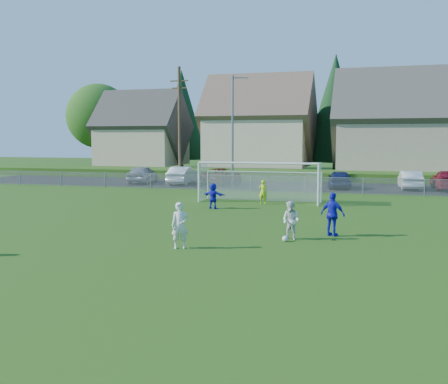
{
  "coord_description": "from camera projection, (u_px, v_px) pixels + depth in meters",
  "views": [
    {
      "loc": [
        6.8,
        -15.43,
        3.88
      ],
      "look_at": [
        0.0,
        8.0,
        1.4
      ],
      "focal_mm": 42.0,
      "sensor_mm": 36.0,
      "label": 1
    }
  ],
  "objects": [
    {
      "name": "utility_pole",
      "position": [
        180.0,
        124.0,
        44.93
      ],
      "size": [
        1.6,
        0.26,
        10.0
      ],
      "color": "#473321",
      "rests_on": "ground"
    },
    {
      "name": "car_f",
      "position": [
        410.0,
        180.0,
        40.4
      ],
      "size": [
        1.72,
        4.36,
        1.41
      ],
      "primitive_type": "imported",
      "rotation": [
        0.0,
        0.0,
        3.19
      ],
      "color": "silver",
      "rests_on": "ground"
    },
    {
      "name": "player_blue_a",
      "position": [
        333.0,
        214.0,
        20.91
      ],
      "size": [
        1.11,
        0.78,
        1.75
      ],
      "primitive_type": "imported",
      "rotation": [
        0.0,
        0.0,
        2.76
      ],
      "color": "#1416C1",
      "rests_on": "ground"
    },
    {
      "name": "player_white_a",
      "position": [
        180.0,
        225.0,
        18.53
      ],
      "size": [
        0.71,
        0.61,
        1.65
      ],
      "primitive_type": "imported",
      "rotation": [
        0.0,
        0.0,
        0.43
      ],
      "color": "silver",
      "rests_on": "ground"
    },
    {
      "name": "car_b",
      "position": [
        183.0,
        175.0,
        44.86
      ],
      "size": [
        1.89,
        4.69,
        1.51
      ],
      "primitive_type": "imported",
      "rotation": [
        0.0,
        0.0,
        3.2
      ],
      "color": "white",
      "rests_on": "ground"
    },
    {
      "name": "ground",
      "position": [
        156.0,
        259.0,
        17.02
      ],
      "size": [
        160.0,
        160.0,
        0.0
      ],
      "primitive_type": "plane",
      "color": "#193D0C",
      "rests_on": "ground"
    },
    {
      "name": "goalkeeper",
      "position": [
        263.0,
        192.0,
        31.3
      ],
      "size": [
        0.53,
        0.36,
        1.44
      ],
      "primitive_type": "imported",
      "rotation": [
        0.0,
        0.0,
        3.17
      ],
      "color": "#B7E31A",
      "rests_on": "ground"
    },
    {
      "name": "car_a",
      "position": [
        142.0,
        174.0,
        46.02
      ],
      "size": [
        2.42,
        4.74,
        1.54
      ],
      "primitive_type": "imported",
      "rotation": [
        0.0,
        0.0,
        3.28
      ],
      "color": "#95969B",
      "rests_on": "ground"
    },
    {
      "name": "asphalt_lot",
      "position": [
        290.0,
        186.0,
        43.3
      ],
      "size": [
        60.0,
        60.0,
        0.0
      ],
      "primitive_type": "plane",
      "color": "black",
      "rests_on": "ground"
    },
    {
      "name": "car_e",
      "position": [
        340.0,
        179.0,
        41.26
      ],
      "size": [
        2.17,
        4.38,
        1.43
      ],
      "primitive_type": "imported",
      "rotation": [
        0.0,
        0.0,
        3.26
      ],
      "color": "#151D4B",
      "rests_on": "ground"
    },
    {
      "name": "chainlink_fence",
      "position": [
        278.0,
        184.0,
        37.98
      ],
      "size": [
        52.06,
        0.06,
        1.2
      ],
      "color": "gray",
      "rests_on": "ground"
    },
    {
      "name": "car_c",
      "position": [
        221.0,
        176.0,
        44.32
      ],
      "size": [
        2.83,
        5.31,
        1.42
      ],
      "primitive_type": "imported",
      "rotation": [
        0.0,
        0.0,
        3.05
      ],
      "color": "#5C160A",
      "rests_on": "ground"
    },
    {
      "name": "soccer_goal",
      "position": [
        260.0,
        176.0,
        32.19
      ],
      "size": [
        7.42,
        1.9,
        2.5
      ],
      "color": "white",
      "rests_on": "ground"
    },
    {
      "name": "player_white_b",
      "position": [
        291.0,
        221.0,
        20.14
      ],
      "size": [
        0.9,
        0.82,
        1.5
      ],
      "primitive_type": "imported",
      "rotation": [
        0.0,
        0.0,
        -0.44
      ],
      "color": "silver",
      "rests_on": "ground"
    },
    {
      "name": "car_g",
      "position": [
        447.0,
        180.0,
        39.79
      ],
      "size": [
        2.11,
        5.11,
        1.48
      ],
      "primitive_type": "imported",
      "rotation": [
        0.0,
        0.0,
        3.15
      ],
      "color": "maroon",
      "rests_on": "ground"
    },
    {
      "name": "houses_row",
      "position": [
        331.0,
        107.0,
        56.3
      ],
      "size": [
        53.9,
        11.45,
        13.27
      ],
      "color": "tan",
      "rests_on": "ground"
    },
    {
      "name": "tree_row",
      "position": [
        327.0,
        113.0,
        62.6
      ],
      "size": [
        65.98,
        12.36,
        13.8
      ],
      "color": "#382616",
      "rests_on": "ground"
    },
    {
      "name": "streetlight",
      "position": [
        233.0,
        127.0,
        42.61
      ],
      "size": [
        1.38,
        0.18,
        9.0
      ],
      "color": "slate",
      "rests_on": "ground"
    },
    {
      "name": "soccer_ball",
      "position": [
        285.0,
        239.0,
        19.85
      ],
      "size": [
        0.22,
        0.22,
        0.22
      ],
      "primitive_type": "sphere",
      "color": "white",
      "rests_on": "ground"
    },
    {
      "name": "player_blue_b",
      "position": [
        213.0,
        196.0,
        29.16
      ],
      "size": [
        1.39,
        0.73,
        1.44
      ],
      "primitive_type": "imported",
      "rotation": [
        0.0,
        0.0,
        2.9
      ],
      "color": "#1416C1",
      "rests_on": "ground"
    },
    {
      "name": "grass_embankment",
      "position": [
        302.0,
        175.0,
        50.42
      ],
      "size": [
        70.0,
        6.0,
        0.8
      ],
      "primitive_type": "cube",
      "color": "#1E420F",
      "rests_on": "ground"
    }
  ]
}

